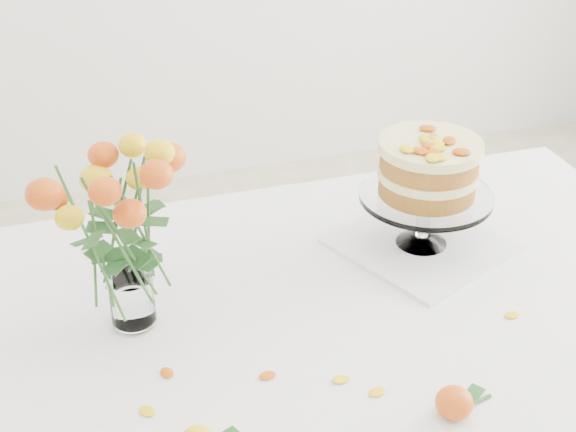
% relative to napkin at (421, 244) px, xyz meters
% --- Properties ---
extents(table, '(1.43, 0.93, 0.76)m').
position_rel_napkin_xyz_m(table, '(-0.25, -0.16, -0.09)').
color(table, tan).
rests_on(table, ground).
extents(napkin, '(0.36, 0.36, 0.01)m').
position_rel_napkin_xyz_m(napkin, '(0.00, 0.00, 0.00)').
color(napkin, silver).
rests_on(napkin, table).
extents(cake_stand, '(0.24, 0.24, 0.21)m').
position_rel_napkin_xyz_m(cake_stand, '(-0.00, 0.00, 0.15)').
color(cake_stand, white).
rests_on(cake_stand, napkin).
extents(rose_vase, '(0.26, 0.26, 0.36)m').
position_rel_napkin_xyz_m(rose_vase, '(-0.54, -0.07, 0.20)').
color(rose_vase, white).
rests_on(rose_vase, table).
extents(loose_rose_far, '(0.09, 0.05, 0.04)m').
position_rel_napkin_xyz_m(loose_rose_far, '(-0.15, -0.41, 0.02)').
color(loose_rose_far, '#BA3D09').
rests_on(loose_rose_far, table).
extents(stray_petal_a, '(0.03, 0.02, 0.00)m').
position_rel_napkin_xyz_m(stray_petal_a, '(-0.37, -0.26, -0.00)').
color(stray_petal_a, yellow).
rests_on(stray_petal_a, table).
extents(stray_petal_b, '(0.03, 0.02, 0.00)m').
position_rel_napkin_xyz_m(stray_petal_b, '(-0.27, -0.30, -0.00)').
color(stray_petal_b, yellow).
rests_on(stray_petal_b, table).
extents(stray_petal_c, '(0.03, 0.02, 0.00)m').
position_rel_napkin_xyz_m(stray_petal_c, '(-0.23, -0.34, -0.00)').
color(stray_petal_c, yellow).
rests_on(stray_petal_c, table).
extents(stray_petal_d, '(0.03, 0.02, 0.00)m').
position_rel_napkin_xyz_m(stray_petal_d, '(-0.51, -0.21, -0.00)').
color(stray_petal_d, yellow).
rests_on(stray_petal_d, table).
extents(stray_petal_e, '(0.03, 0.02, 0.00)m').
position_rel_napkin_xyz_m(stray_petal_e, '(-0.55, -0.28, -0.00)').
color(stray_petal_e, yellow).
rests_on(stray_petal_e, table).
extents(stray_petal_f, '(0.03, 0.02, 0.00)m').
position_rel_napkin_xyz_m(stray_petal_f, '(0.05, -0.24, -0.00)').
color(stray_petal_f, yellow).
rests_on(stray_petal_f, table).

